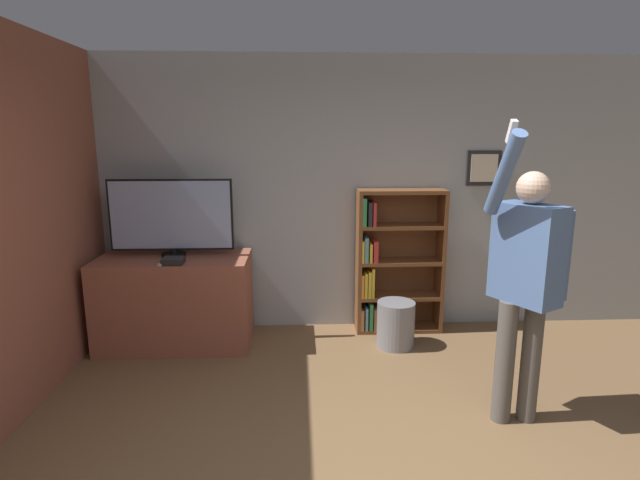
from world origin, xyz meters
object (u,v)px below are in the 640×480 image
bookshelf (392,264)px  waste_bin (396,324)px  television (171,217)px  game_console (173,261)px  person (526,275)px

bookshelf → waste_bin: 0.63m
television → bookshelf: size_ratio=0.78×
television → game_console: 0.45m
television → game_console: bearing=-77.5°
game_console → person: 2.84m
television → waste_bin: size_ratio=2.59×
person → waste_bin: 1.62m
game_console → person: (2.58, -1.18, 0.18)m
game_console → bookshelf: 2.09m
television → person: (2.64, -1.46, -0.16)m
television → waste_bin: (2.05, -0.20, -1.00)m
television → game_console: (0.06, -0.28, -0.34)m
game_console → waste_bin: bearing=2.4°
person → waste_bin: person is taller
television → waste_bin: bearing=-5.5°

